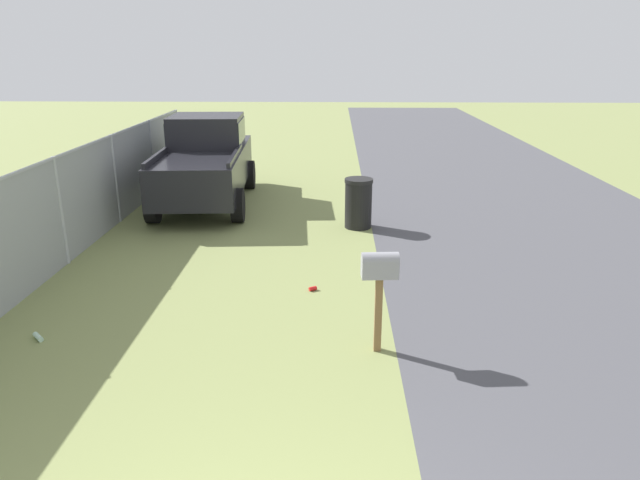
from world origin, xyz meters
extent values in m
cube|color=#47474C|center=(6.00, -4.91, 0.00)|extent=(60.00, 6.98, 0.01)
cube|color=brown|center=(4.42, -1.18, 0.50)|extent=(0.09, 0.09, 1.00)
cube|color=gray|center=(4.42, -1.18, 1.11)|extent=(0.23, 0.46, 0.22)
cylinder|color=gray|center=(4.42, -1.18, 1.22)|extent=(0.23, 0.46, 0.20)
cube|color=red|center=(4.53, -1.18, 1.18)|extent=(0.02, 0.04, 0.18)
cube|color=black|center=(11.63, 2.54, 0.88)|extent=(5.02, 2.16, 0.90)
cube|color=black|center=(12.21, 2.58, 1.71)|extent=(1.77, 1.81, 0.76)
cube|color=black|center=(12.21, 2.58, 1.71)|extent=(1.73, 1.84, 0.53)
cube|color=black|center=(10.49, 3.32, 1.39)|extent=(2.55, 0.24, 0.12)
cube|color=black|center=(10.60, 1.62, 1.39)|extent=(2.55, 0.24, 0.12)
cylinder|color=black|center=(13.19, 3.57, 0.38)|extent=(0.77, 0.31, 0.76)
cylinder|color=black|center=(13.30, 1.71, 0.38)|extent=(0.77, 0.31, 0.76)
cylinder|color=black|center=(9.95, 3.36, 0.38)|extent=(0.77, 0.31, 0.76)
cylinder|color=black|center=(10.07, 1.51, 0.38)|extent=(0.77, 0.31, 0.76)
cylinder|color=black|center=(9.74, -1.12, 0.49)|extent=(0.57, 0.57, 0.98)
cylinder|color=black|center=(9.74, -1.12, 1.02)|extent=(0.60, 0.60, 0.08)
cylinder|color=#9EA3A8|center=(7.41, 4.15, 0.96)|extent=(0.07, 0.07, 1.92)
cylinder|color=#9EA3A8|center=(10.02, 4.15, 0.96)|extent=(0.07, 0.07, 1.92)
cylinder|color=#9EA3A8|center=(12.63, 4.15, 0.96)|extent=(0.07, 0.07, 1.92)
cylinder|color=#9EA3A8|center=(15.24, 4.15, 0.96)|extent=(0.07, 0.07, 1.92)
cube|color=#9EA3A8|center=(7.41, 4.15, 1.89)|extent=(15.67, 0.04, 0.04)
cube|color=gray|center=(7.41, 4.15, 0.96)|extent=(15.67, 0.01, 1.92)
cylinder|color=red|center=(6.30, -0.28, 0.03)|extent=(0.12, 0.14, 0.07)
cylinder|color=#B2D8BF|center=(4.58, 3.29, 0.04)|extent=(0.20, 0.21, 0.07)
camera|label=1|loc=(-2.13, -0.62, 3.66)|focal=32.35mm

